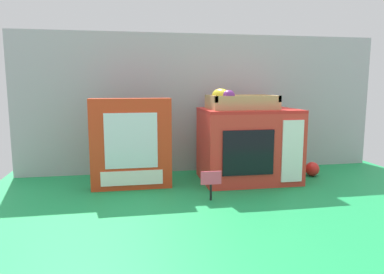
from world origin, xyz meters
TOP-DOWN VIEW (x-y plane):
  - ground_plane at (0.00, 0.00)m, footprint 1.70×1.70m
  - display_back_panel at (0.00, 0.23)m, footprint 1.61×0.03m
  - toy_microwave at (0.14, 0.01)m, footprint 0.37×0.27m
  - food_groups_crate at (0.10, 0.01)m, footprint 0.26×0.18m
  - cookie_set_box at (-0.32, -0.02)m, footprint 0.30×0.08m
  - price_sign at (-0.06, -0.21)m, footprint 0.07×0.01m
  - loose_toy_apple at (0.43, 0.02)m, footprint 0.06×0.06m

SIDE VIEW (x-z plane):
  - ground_plane at x=0.00m, z-range 0.00..0.00m
  - loose_toy_apple at x=0.43m, z-range 0.00..0.06m
  - price_sign at x=-0.06m, z-range 0.02..0.12m
  - toy_microwave at x=0.14m, z-range 0.00..0.29m
  - cookie_set_box at x=-0.32m, z-range 0.00..0.34m
  - display_back_panel at x=0.00m, z-range 0.00..0.60m
  - food_groups_crate at x=0.10m, z-range 0.27..0.35m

